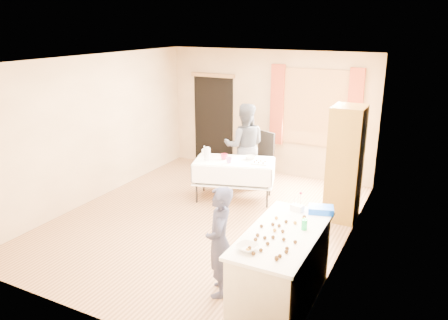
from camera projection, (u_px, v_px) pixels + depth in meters
The scene contains 29 objects.
floor at pixel (205, 220), 7.25m from camera, with size 4.50×5.50×0.02m, color #9E7047.
ceiling at pixel (203, 59), 6.46m from camera, with size 4.50×5.50×0.02m, color white.
wall_back at pixel (268, 113), 9.20m from camera, with size 4.50×0.02×2.60m, color tan.
wall_front at pixel (72, 208), 4.51m from camera, with size 4.50×0.02×2.60m, color tan.
wall_left at pixel (94, 129), 7.83m from camera, with size 0.02×5.50×2.60m, color tan.
wall_right at pixel (350, 164), 5.88m from camera, with size 0.02×5.50×2.60m, color tan.
window_frame at pixel (315, 108), 8.67m from camera, with size 1.32×0.06×1.52m, color olive.
window_pane at pixel (315, 108), 8.66m from camera, with size 1.20×0.02×1.40m, color white.
curtain_left at pixel (277, 105), 8.97m from camera, with size 0.28×0.06×1.65m, color maroon.
curtain_right at pixel (354, 112), 8.29m from camera, with size 0.28×0.06×1.65m, color maroon.
doorway at pixel (214, 121), 9.83m from camera, with size 0.95×0.04×2.00m, color black.
door_lintel at pixel (213, 75), 9.49m from camera, with size 1.05×0.06×0.08m, color olive.
cabinet at pixel (345, 164), 7.04m from camera, with size 0.50×0.60×1.89m, color brown.
counter at pixel (282, 268), 4.97m from camera, with size 0.77×1.61×0.91m.
party_table at pixel (234, 176), 7.96m from camera, with size 1.59×1.12×0.75m.
chair at pixel (260, 168), 8.84m from camera, with size 0.55×0.55×1.04m.
girl at pixel (219, 242), 5.10m from camera, with size 0.49×0.58×1.36m, color #252741.
woman at pixel (245, 146), 8.46m from camera, with size 1.00×0.91×1.67m, color black.
soda_can at pixel (304, 225), 4.88m from camera, with size 0.07×0.07×0.12m, color green.
mixing_bowl at pixel (247, 247), 4.45m from camera, with size 0.26×0.26×0.05m, color white.
foam_block at pixel (297, 208), 5.36m from camera, with size 0.15×0.10×0.08m, color white.
blue_basket at pixel (321, 210), 5.32m from camera, with size 0.30×0.20×0.08m, color blue.
pitcher at pixel (207, 154), 7.83m from camera, with size 0.11×0.11×0.22m, color silver.
cup_red at pixel (224, 157), 7.90m from camera, with size 0.13×0.13×0.10m, color #BC2244.
cup_rainbow at pixel (229, 160), 7.70m from camera, with size 0.11×0.11×0.10m, color red.
small_bowl at pixel (250, 158), 7.92m from camera, with size 0.27×0.27×0.06m, color white.
pastry_tray at pixel (260, 163), 7.68m from camera, with size 0.28×0.20×0.02m, color white.
bottle at pixel (204, 151), 8.13m from camera, with size 0.10×0.10×0.18m, color white.
cake_balls at pixel (275, 237), 4.68m from camera, with size 0.50×1.10×0.04m.
Camera 1 is at (3.29, -5.74, 3.14)m, focal length 35.00 mm.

